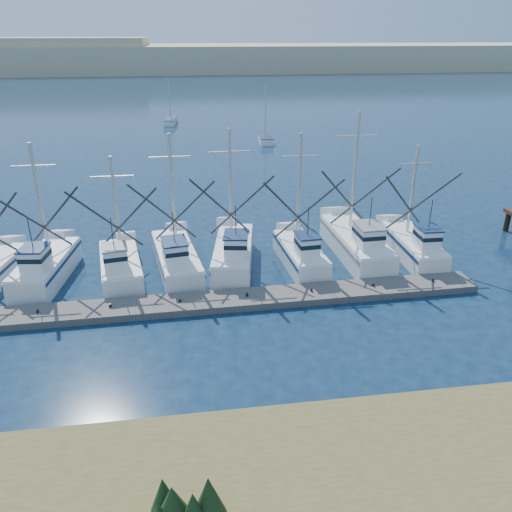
# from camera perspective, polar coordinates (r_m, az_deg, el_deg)

# --- Properties ---
(ground) EXTENTS (500.00, 500.00, 0.00)m
(ground) POSITION_cam_1_polar(r_m,az_deg,el_deg) (26.05, 9.77, -11.23)
(ground) COLOR #0C1E37
(ground) RESTS_ON ground
(floating_dock) EXTENTS (33.02, 2.86, 0.44)m
(floating_dock) POSITION_cam_1_polar(r_m,az_deg,el_deg) (30.04, -4.82, -5.25)
(floating_dock) COLOR #595550
(floating_dock) RESTS_ON ground
(dune_ridge) EXTENTS (360.00, 60.00, 10.00)m
(dune_ridge) POSITION_cam_1_polar(r_m,az_deg,el_deg) (230.38, -6.88, 21.60)
(dune_ridge) COLOR tan
(dune_ridge) RESTS_ON ground
(trawler_fleet) EXTENTS (31.82, 9.00, 10.10)m
(trawler_fleet) POSITION_cam_1_polar(r_m,az_deg,el_deg) (34.15, -4.22, -0.03)
(trawler_fleet) COLOR white
(trawler_fleet) RESTS_ON ground
(sailboat_near) EXTENTS (2.24, 5.86, 8.10)m
(sailboat_near) POSITION_cam_1_polar(r_m,az_deg,el_deg) (75.87, 1.10, 13.23)
(sailboat_near) COLOR white
(sailboat_near) RESTS_ON ground
(sailboat_far) EXTENTS (2.45, 6.43, 8.10)m
(sailboat_far) POSITION_cam_1_polar(r_m,az_deg,el_deg) (93.33, -9.72, 14.98)
(sailboat_far) COLOR white
(sailboat_far) RESTS_ON ground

